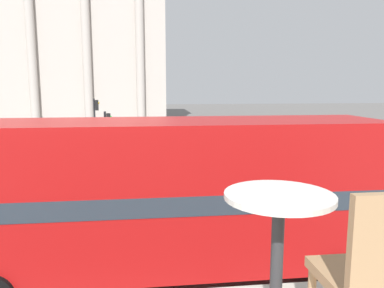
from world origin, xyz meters
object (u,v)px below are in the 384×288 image
(traffic_light_far, at_px, (96,120))
(pedestrian_red, at_px, (280,168))
(traffic_light_mid, at_px, (107,135))
(car_navy, at_px, (212,162))
(plaza_building_left, at_px, (47,26))
(pedestrian_blue, at_px, (46,178))
(cafe_dining_table, at_px, (278,228))
(pedestrian_olive, at_px, (289,139))
(cafe_chair_0, at_px, (377,276))
(double_decker_bus, at_px, (169,193))

(traffic_light_far, height_order, pedestrian_red, traffic_light_far)
(traffic_light_mid, xyz_separation_m, car_navy, (5.69, 0.30, -1.67))
(pedestrian_red, bearing_deg, plaza_building_left, 76.91)
(traffic_light_mid, height_order, pedestrian_blue, traffic_light_mid)
(cafe_dining_table, height_order, traffic_light_mid, cafe_dining_table)
(cafe_dining_table, relative_size, pedestrian_olive, 0.40)
(cafe_chair_0, relative_size, pedestrian_blue, 0.55)
(double_decker_bus, bearing_deg, pedestrian_blue, 116.26)
(cafe_chair_0, bearing_deg, traffic_light_far, 92.76)
(car_navy, height_order, pedestrian_blue, pedestrian_blue)
(cafe_dining_table, xyz_separation_m, car_navy, (2.87, 18.41, -3.47))
(plaza_building_left, relative_size, pedestrian_blue, 17.08)
(car_navy, distance_m, pedestrian_red, 4.22)
(pedestrian_blue, bearing_deg, plaza_building_left, 119.06)
(plaza_building_left, relative_size, car_navy, 6.69)
(traffic_light_mid, bearing_deg, pedestrian_blue, -124.14)
(cafe_dining_table, bearing_deg, pedestrian_olive, 68.33)
(car_navy, bearing_deg, traffic_light_far, 122.21)
(traffic_light_far, xyz_separation_m, pedestrian_blue, (-0.95, -9.52, -1.72))
(plaza_building_left, xyz_separation_m, pedestrian_olive, (21.99, -21.74, -10.98))
(cafe_chair_0, distance_m, pedestrian_olive, 26.79)
(plaza_building_left, bearing_deg, car_navy, -61.26)
(double_decker_bus, xyz_separation_m, pedestrian_blue, (-4.95, 7.58, -1.36))
(cafe_chair_0, height_order, car_navy, cafe_chair_0)
(double_decker_bus, distance_m, pedestrian_blue, 9.16)
(pedestrian_red, xyz_separation_m, pedestrian_blue, (-10.86, -0.62, -0.06))
(cafe_chair_0, distance_m, pedestrian_red, 17.05)
(plaza_building_left, relative_size, pedestrian_red, 16.19)
(cafe_dining_table, relative_size, cafe_chair_0, 0.80)
(cafe_chair_0, relative_size, pedestrian_red, 0.52)
(pedestrian_blue, bearing_deg, cafe_chair_0, -54.35)
(plaza_building_left, bearing_deg, cafe_dining_table, -75.05)
(cafe_chair_0, height_order, traffic_light_mid, cafe_chair_0)
(traffic_light_far, xyz_separation_m, pedestrian_red, (9.91, -8.90, -1.66))
(double_decker_bus, height_order, traffic_light_mid, double_decker_bus)
(cafe_dining_table, height_order, pedestrian_red, cafe_dining_table)
(cafe_dining_table, xyz_separation_m, cafe_chair_0, (0.25, -0.52, -0.02))
(cafe_dining_table, bearing_deg, pedestrian_blue, 109.26)
(traffic_light_far, distance_m, pedestrian_blue, 9.73)
(double_decker_bus, height_order, pedestrian_blue, double_decker_bus)
(cafe_dining_table, xyz_separation_m, plaza_building_left, (-12.31, 46.10, 7.86))
(traffic_light_mid, relative_size, car_navy, 0.86)
(pedestrian_blue, bearing_deg, double_decker_bus, -40.68)
(pedestrian_olive, bearing_deg, car_navy, -71.08)
(cafe_chair_0, bearing_deg, car_navy, 74.73)
(cafe_chair_0, xyz_separation_m, car_navy, (2.63, 18.94, -3.45))
(plaza_building_left, xyz_separation_m, car_navy, (15.18, -27.69, -11.33))
(double_decker_bus, bearing_deg, plaza_building_left, 100.40)
(pedestrian_olive, bearing_deg, double_decker_bus, -51.99)
(cafe_chair_0, xyz_separation_m, traffic_light_mid, (-3.06, 18.64, -1.78))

